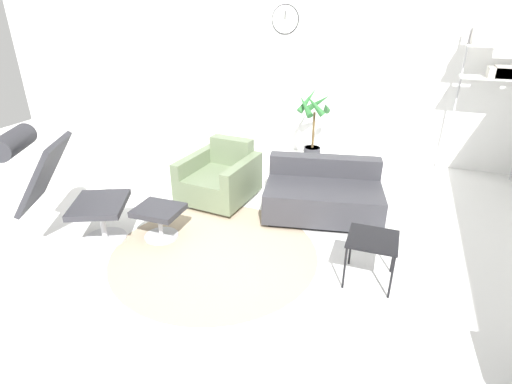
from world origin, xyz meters
The scene contains 10 objects.
ground_plane centered at (0.00, 0.00, 0.00)m, with size 12.00×12.00×0.00m, color white.
wall_back centered at (0.00, 3.16, 1.40)m, with size 12.00×0.09×2.80m.
round_rug centered at (-0.05, -0.18, 0.00)m, with size 2.07×2.07×0.01m.
lounge_chair centered at (-1.61, -0.50, 0.74)m, with size 1.19×0.96×1.21m.
ottoman centered at (-0.72, -0.10, 0.26)m, with size 0.47×0.40×0.35m.
armchair_red centered at (-0.50, 0.98, 0.27)m, with size 0.88×0.96×0.72m.
couch_low centered at (0.80, 1.00, 0.24)m, with size 1.45×1.07×0.63m.
side_table centered at (1.44, -0.10, 0.39)m, with size 0.43×0.43×0.44m.
potted_plant centered at (0.31, 2.58, 0.56)m, with size 0.52×0.57×1.17m.
shelf_unit centered at (2.59, 2.83, 1.64)m, with size 0.97×0.28×2.08m.
Camera 1 is at (1.50, -3.21, 2.28)m, focal length 28.00 mm.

